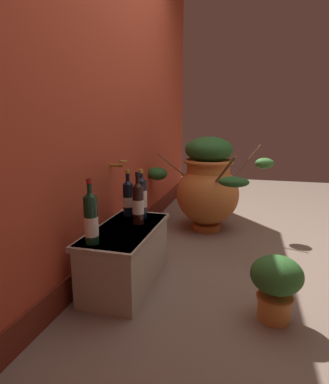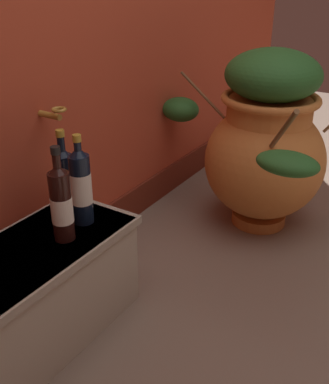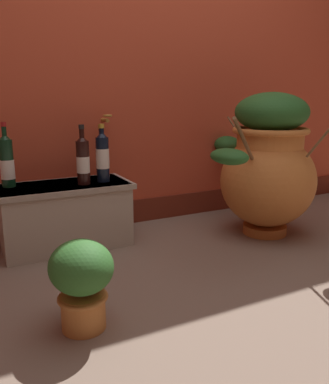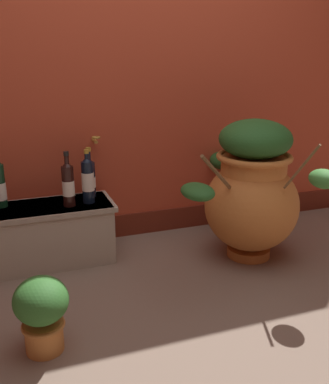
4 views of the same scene
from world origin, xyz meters
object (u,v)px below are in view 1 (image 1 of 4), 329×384
at_px(wine_bottle_middle, 141,196).
at_px(wine_bottle_right, 91,218).
at_px(potted_shrub, 276,283).
at_px(terracotta_urn, 208,184).
at_px(wine_bottle_left, 138,202).
at_px(wine_bottle_back, 128,197).

height_order(wine_bottle_middle, wine_bottle_right, wine_bottle_right).
height_order(wine_bottle_middle, potted_shrub, wine_bottle_middle).
distance_m(terracotta_urn, wine_bottle_left, 1.11).
xyz_separation_m(wine_bottle_left, wine_bottle_right, (-0.39, 0.12, 0.00)).
height_order(terracotta_urn, wine_bottle_middle, terracotta_urn).
distance_m(wine_bottle_left, wine_bottle_right, 0.40).
xyz_separation_m(wine_bottle_left, potted_shrub, (-0.25, -0.83, -0.31)).
bearing_deg(terracotta_urn, wine_bottle_back, 155.02).
bearing_deg(wine_bottle_back, wine_bottle_right, -179.43).
height_order(wine_bottle_right, wine_bottle_back, wine_bottle_right).
bearing_deg(wine_bottle_back, terracotta_urn, -24.98).
relative_size(terracotta_urn, wine_bottle_middle, 3.60).
relative_size(wine_bottle_left, wine_bottle_back, 1.04).
xyz_separation_m(terracotta_urn, wine_bottle_left, (-1.07, 0.30, 0.07)).
bearing_deg(wine_bottle_middle, terracotta_urn, -18.69).
height_order(wine_bottle_left, wine_bottle_right, wine_bottle_right).
xyz_separation_m(wine_bottle_right, wine_bottle_back, (0.54, 0.01, -0.01)).
bearing_deg(terracotta_urn, potted_shrub, -158.20).
height_order(wine_bottle_left, wine_bottle_middle, wine_bottle_left).
height_order(wine_bottle_left, potted_shrub, wine_bottle_left).
bearing_deg(wine_bottle_right, wine_bottle_left, -17.61).
bearing_deg(potted_shrub, terracotta_urn, 21.80).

